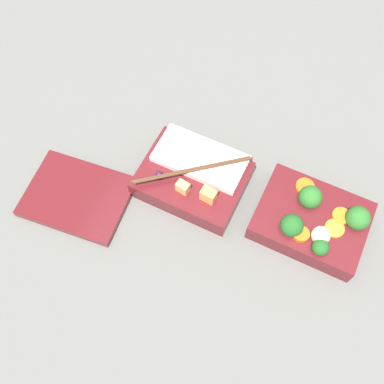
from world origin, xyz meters
name	(u,v)px	position (x,y,z in m)	size (l,w,h in m)	color
ground_plane	(243,206)	(0.00, 0.00, 0.00)	(3.00, 3.00, 0.00)	slate
bento_tray_vegetable	(313,220)	(-0.12, -0.02, 0.03)	(0.18, 0.14, 0.07)	maroon
bento_tray_rice	(194,176)	(0.10, -0.01, 0.02)	(0.18, 0.14, 0.06)	maroon
bento_lid	(78,196)	(0.27, 0.11, 0.01)	(0.18, 0.13, 0.01)	maroon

